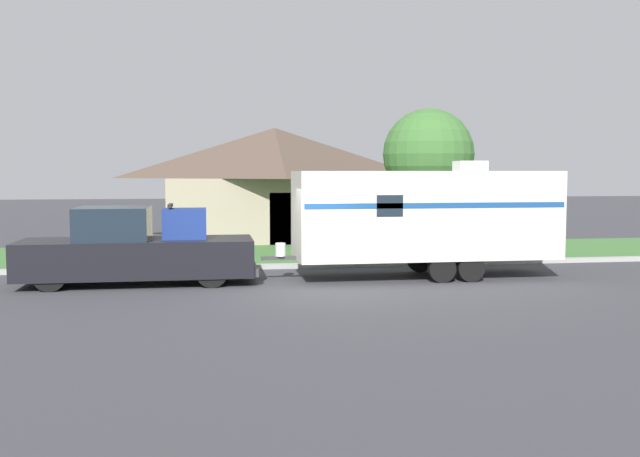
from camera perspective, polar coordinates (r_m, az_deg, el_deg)
ground_plane at (r=18.07m, az=-1.33°, el=-4.80°), size 120.00×120.00×0.00m
curb_strip at (r=21.74m, az=-2.64°, el=-3.02°), size 80.00×0.30×0.14m
lawn_strip at (r=25.35m, az=-3.55°, el=-2.05°), size 80.00×7.00×0.03m
house_across_street at (r=31.30m, az=-3.63°, el=3.79°), size 9.78×6.70×4.83m
pickup_truck at (r=19.24m, az=-14.52°, el=-1.69°), size 6.10×2.08×2.10m
travel_trailer at (r=19.98m, az=8.40°, el=1.10°), size 8.15×2.31×3.24m
mailbox at (r=23.89m, az=11.40°, el=-0.01°), size 0.48×0.20×1.39m
tree_in_yard at (r=24.71m, az=8.67°, el=5.86°), size 3.11×3.11×5.08m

